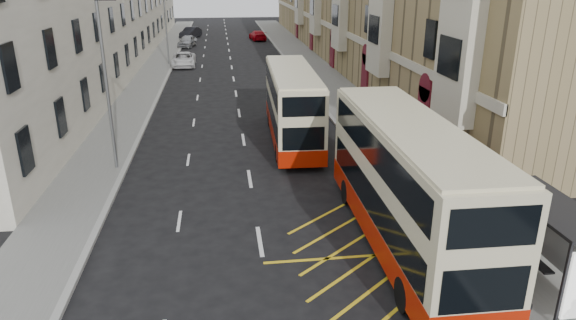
{
  "coord_description": "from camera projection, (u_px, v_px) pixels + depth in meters",
  "views": [
    {
      "loc": [
        -1.12,
        -12.37,
        9.18
      ],
      "look_at": [
        1.48,
        7.4,
        1.82
      ],
      "focal_mm": 32.0,
      "sensor_mm": 36.0,
      "label": 1
    }
  ],
  "objects": [
    {
      "name": "white_van",
      "position": [
        184.0,
        60.0,
        52.27
      ],
      "size": [
        2.39,
        5.07,
        1.4
      ],
      "primitive_type": "imported",
      "rotation": [
        0.0,
        0.0,
        0.01
      ],
      "color": "silver",
      "rests_on": "ground"
    },
    {
      "name": "pedestrian_mid",
      "position": [
        520.0,
        255.0,
        15.72
      ],
      "size": [
        0.87,
        0.7,
        1.7
      ],
      "primitive_type": "imported",
      "rotation": [
        0.0,
        0.0,
        0.07
      ],
      "color": "black",
      "rests_on": "pavement_right"
    },
    {
      "name": "pavement_left",
      "position": [
        143.0,
        90.0,
        41.78
      ],
      "size": [
        3.0,
        120.0,
        0.15
      ],
      "primitive_type": "cube",
      "color": "#61615D",
      "rests_on": "ground"
    },
    {
      "name": "car_red",
      "position": [
        258.0,
        35.0,
        72.1
      ],
      "size": [
        2.4,
        4.85,
        1.36
      ],
      "primitive_type": "imported",
      "rotation": [
        0.0,
        0.0,
        3.25
      ],
      "color": "#A9000A",
      "rests_on": "ground"
    },
    {
      "name": "bus_shelter",
      "position": [
        560.0,
        232.0,
        14.74
      ],
      "size": [
        1.65,
        4.25,
        2.7
      ],
      "color": "black",
      "rests_on": "pavement_right"
    },
    {
      "name": "pavement_right",
      "position": [
        329.0,
        85.0,
        43.68
      ],
      "size": [
        4.0,
        120.0,
        0.15
      ],
      "primitive_type": "cube",
      "color": "#61615D",
      "rests_on": "ground"
    },
    {
      "name": "guard_railing",
      "position": [
        411.0,
        191.0,
        20.64
      ],
      "size": [
        0.06,
        6.56,
        1.01
      ],
      "color": "red",
      "rests_on": "pavement_right"
    },
    {
      "name": "ground",
      "position": [
        271.0,
        309.0,
        14.82
      ],
      "size": [
        200.0,
        200.0,
        0.0
      ],
      "primitive_type": "plane",
      "color": "black",
      "rests_on": "ground"
    },
    {
      "name": "double_decker_rear",
      "position": [
        292.0,
        105.0,
        28.76
      ],
      "size": [
        2.76,
        10.44,
        4.13
      ],
      "rotation": [
        0.0,
        0.0,
        -0.04
      ],
      "color": "beige",
      "rests_on": "ground"
    },
    {
      "name": "road_markings",
      "position": [
        230.0,
        59.0,
        56.67
      ],
      "size": [
        10.0,
        110.0,
        0.01
      ],
      "primitive_type": null,
      "color": "silver",
      "rests_on": "ground"
    },
    {
      "name": "double_decker_front",
      "position": [
        407.0,
        185.0,
        17.5
      ],
      "size": [
        2.76,
        11.43,
        4.54
      ],
      "rotation": [
        0.0,
        0.0,
        -0.01
      ],
      "color": "beige",
      "rests_on": "ground"
    },
    {
      "name": "kerb_left",
      "position": [
        162.0,
        89.0,
        41.96
      ],
      "size": [
        0.25,
        120.0,
        0.15
      ],
      "primitive_type": "cube",
      "color": "gray",
      "rests_on": "ground"
    },
    {
      "name": "pedestrian_far",
      "position": [
        457.0,
        216.0,
        18.18
      ],
      "size": [
        1.1,
        0.8,
        1.73
      ],
      "primitive_type": "imported",
      "rotation": [
        0.0,
        0.0,
        2.72
      ],
      "color": "black",
      "rests_on": "pavement_right"
    },
    {
      "name": "kerb_right",
      "position": [
        306.0,
        85.0,
        43.43
      ],
      "size": [
        0.25,
        120.0,
        0.15
      ],
      "primitive_type": "cube",
      "color": "gray",
      "rests_on": "ground"
    },
    {
      "name": "street_lamp_near",
      "position": [
        107.0,
        76.0,
        23.6
      ],
      "size": [
        0.93,
        0.18,
        8.0
      ],
      "color": "slate",
      "rests_on": "pavement_left"
    },
    {
      "name": "litter_bin",
      "position": [
        518.0,
        317.0,
        13.48
      ],
      "size": [
        0.56,
        0.56,
        0.92
      ],
      "color": "black",
      "rests_on": "pavement_right"
    },
    {
      "name": "car_dark",
      "position": [
        191.0,
        33.0,
        74.48
      ],
      "size": [
        3.24,
        4.91,
        1.53
      ],
      "primitive_type": "imported",
      "rotation": [
        0.0,
        0.0,
        -0.38
      ],
      "color": "black",
      "rests_on": "ground"
    },
    {
      "name": "street_lamp_far",
      "position": [
        166.0,
        19.0,
        51.5
      ],
      "size": [
        0.93,
        0.18,
        8.0
      ],
      "color": "slate",
      "rests_on": "pavement_left"
    },
    {
      "name": "car_silver",
      "position": [
        187.0,
        41.0,
        65.56
      ],
      "size": [
        2.66,
        4.7,
        1.51
      ],
      "primitive_type": "imported",
      "rotation": [
        0.0,
        0.0,
        -0.21
      ],
      "color": "#94969A",
      "rests_on": "ground"
    }
  ]
}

